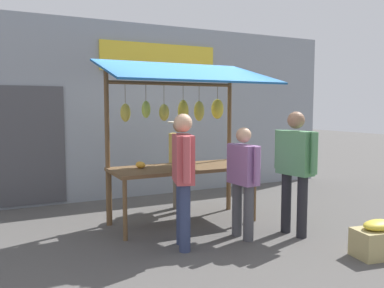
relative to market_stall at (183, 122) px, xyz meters
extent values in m
plane|color=#514F4C|center=(0.02, 0.04, -1.56)|extent=(40.00, 40.00, 0.00)
cube|color=#8C939E|center=(0.02, -2.16, 0.14)|extent=(9.00, 0.25, 3.40)
cube|color=yellow|center=(-0.42, -2.01, 1.19)|extent=(2.40, 0.06, 0.56)
cube|color=#47474C|center=(2.39, -2.02, -0.46)|extent=(1.90, 0.04, 2.10)
cube|color=brown|center=(0.02, 0.04, -0.70)|extent=(2.20, 0.90, 0.05)
cylinder|color=brown|center=(1.06, 0.43, -1.14)|extent=(0.06, 0.06, 0.83)
cylinder|color=brown|center=(-1.02, 0.43, -1.14)|extent=(0.06, 0.06, 0.83)
cylinder|color=brown|center=(1.06, -0.35, -1.14)|extent=(0.06, 0.06, 0.83)
cylinder|color=brown|center=(-1.02, -0.35, -1.14)|extent=(0.06, 0.06, 0.83)
cylinder|color=brown|center=(1.08, -0.36, -0.38)|extent=(0.07, 0.07, 2.35)
cylinder|color=brown|center=(-1.04, -0.36, -0.38)|extent=(0.07, 0.07, 2.35)
cylinder|color=brown|center=(0.02, -0.36, 0.59)|extent=(2.12, 0.06, 0.06)
cube|color=#19518C|center=(0.02, 0.19, 0.74)|extent=(2.50, 1.46, 0.39)
cylinder|color=brown|center=(-0.80, -0.34, 0.48)|extent=(0.01, 0.01, 0.23)
ellipsoid|color=yellow|center=(-0.80, -0.34, 0.19)|extent=(0.24, 0.21, 0.33)
cylinder|color=brown|center=(-0.46, -0.36, 0.46)|extent=(0.01, 0.01, 0.27)
ellipsoid|color=gold|center=(-0.46, -0.36, 0.16)|extent=(0.20, 0.18, 0.33)
cylinder|color=brown|center=(-0.16, -0.33, 0.47)|extent=(0.01, 0.01, 0.25)
ellipsoid|color=yellow|center=(-0.16, -0.33, 0.15)|extent=(0.27, 0.28, 0.38)
cylinder|color=brown|center=(0.19, -0.30, 0.43)|extent=(0.01, 0.01, 0.32)
ellipsoid|color=gold|center=(0.19, -0.30, 0.14)|extent=(0.24, 0.25, 0.26)
cylinder|color=brown|center=(0.48, -0.30, 0.46)|extent=(0.01, 0.01, 0.27)
ellipsoid|color=#B2CC4C|center=(0.48, -0.30, 0.19)|extent=(0.20, 0.19, 0.26)
cylinder|color=brown|center=(0.79, -0.37, 0.44)|extent=(0.01, 0.01, 0.31)
ellipsoid|color=gold|center=(0.79, -0.37, 0.14)|extent=(0.16, 0.13, 0.28)
ellipsoid|color=gold|center=(0.65, -0.09, -0.63)|extent=(0.17, 0.21, 0.10)
ellipsoid|color=orange|center=(0.25, 0.33, -0.61)|extent=(0.25, 0.26, 0.14)
cylinder|color=#726656|center=(-0.27, -0.83, -1.17)|extent=(0.14, 0.14, 0.78)
cylinder|color=#726656|center=(-0.25, -0.58, -1.17)|extent=(0.14, 0.14, 0.78)
cube|color=gold|center=(-0.26, -0.71, -0.51)|extent=(0.24, 0.48, 0.55)
cylinder|color=gold|center=(-0.27, -1.00, -0.49)|extent=(0.09, 0.09, 0.51)
cylinder|color=gold|center=(-0.25, -0.41, -0.49)|extent=(0.09, 0.09, 0.51)
sphere|color=#A87A5B|center=(-0.26, -0.71, -0.10)|extent=(0.21, 0.21, 0.21)
cylinder|color=beige|center=(-0.26, -0.71, -0.03)|extent=(0.40, 0.40, 0.02)
cylinder|color=#4C4C51|center=(-0.42, 1.16, -1.18)|extent=(0.14, 0.14, 0.75)
cylinder|color=#4C4C51|center=(-0.40, 0.91, -1.18)|extent=(0.14, 0.14, 0.75)
cube|color=#93669E|center=(-0.41, 1.04, -0.54)|extent=(0.26, 0.47, 0.53)
cylinder|color=#93669E|center=(-0.43, 1.32, -0.52)|extent=(0.09, 0.09, 0.49)
cylinder|color=#93669E|center=(-0.39, 0.75, -0.52)|extent=(0.09, 0.09, 0.49)
sphere|color=tan|center=(-0.41, 1.04, -0.15)|extent=(0.21, 0.21, 0.21)
cylinder|color=navy|center=(0.52, 1.15, -1.14)|extent=(0.14, 0.14, 0.84)
cylinder|color=navy|center=(0.43, 0.89, -1.14)|extent=(0.14, 0.14, 0.84)
cube|color=#BF4C51|center=(0.47, 1.02, -0.42)|extent=(0.36, 0.55, 0.60)
cylinder|color=#BF4C51|center=(0.57, 1.32, -0.39)|extent=(0.09, 0.09, 0.55)
cylinder|color=#BF4C51|center=(0.38, 0.72, -0.39)|extent=(0.09, 0.09, 0.55)
sphere|color=tan|center=(0.47, 1.02, 0.03)|extent=(0.23, 0.23, 0.23)
cylinder|color=#232328|center=(-1.15, 1.38, -1.13)|extent=(0.14, 0.14, 0.85)
cylinder|color=#232328|center=(-1.11, 1.10, -1.13)|extent=(0.14, 0.14, 0.85)
cube|color=#518C5B|center=(-1.13, 1.24, -0.40)|extent=(0.30, 0.54, 0.60)
cylinder|color=#518C5B|center=(-1.18, 1.55, -0.38)|extent=(0.09, 0.09, 0.56)
cylinder|color=#518C5B|center=(-1.08, 0.92, -0.38)|extent=(0.09, 0.09, 0.56)
sphere|color=#8C664C|center=(-1.13, 1.24, 0.05)|extent=(0.23, 0.23, 0.23)
cube|color=tan|center=(-1.49, 2.33, -1.39)|extent=(0.63, 0.44, 0.34)
ellipsoid|color=yellow|center=(-1.49, 2.33, -1.17)|extent=(0.44, 0.27, 0.12)
camera|label=1|loc=(2.56, 5.51, 0.23)|focal=37.42mm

